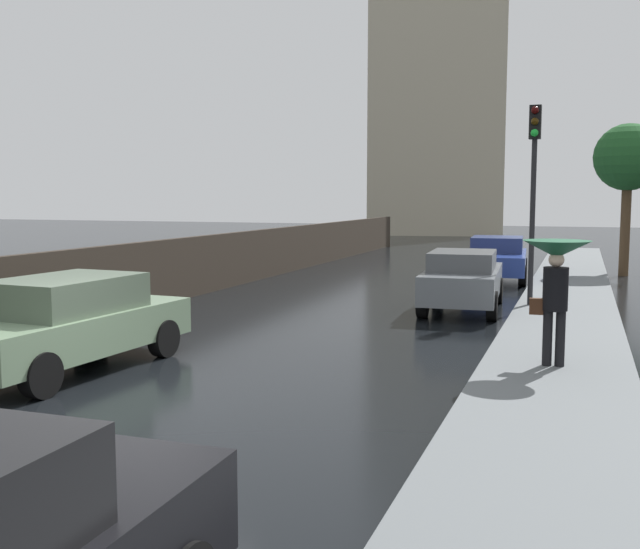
# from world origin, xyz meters

# --- Properties ---
(ground) EXTENTS (120.00, 120.00, 0.00)m
(ground) POSITION_xyz_m (0.00, 0.00, 0.00)
(ground) COLOR black
(sidewalk_strip) EXTENTS (2.20, 60.00, 0.14)m
(sidewalk_strip) POSITION_xyz_m (5.10, 0.00, 0.07)
(sidewalk_strip) COLOR slate
(sidewalk_strip) RESTS_ON ground
(car_grey_near_kerb) EXTENTS (1.90, 4.15, 1.39)m
(car_grey_near_kerb) POSITION_xyz_m (2.82, 9.14, 0.73)
(car_grey_near_kerb) COLOR slate
(car_grey_near_kerb) RESTS_ON ground
(car_green_mid_road) EXTENTS (1.96, 4.23, 1.43)m
(car_green_mid_road) POSITION_xyz_m (-1.89, 1.18, 0.74)
(car_green_mid_road) COLOR slate
(car_green_mid_road) RESTS_ON ground
(car_blue_far_ahead) EXTENTS (2.05, 4.41, 1.36)m
(car_blue_far_ahead) POSITION_xyz_m (2.88, 15.71, 0.70)
(car_blue_far_ahead) COLOR navy
(car_blue_far_ahead) RESTS_ON ground
(pedestrian_with_umbrella_near) EXTENTS (0.98, 0.98, 1.86)m
(pedestrian_with_umbrella_near) POSITION_xyz_m (5.04, 3.34, 1.61)
(pedestrian_with_umbrella_near) COLOR black
(pedestrian_with_umbrella_near) RESTS_ON sidewalk_strip
(traffic_light) EXTENTS (0.26, 0.39, 4.54)m
(traffic_light) POSITION_xyz_m (4.30, 9.60, 3.27)
(traffic_light) COLOR black
(traffic_light) RESTS_ON sidewalk_strip
(street_tree_near) EXTENTS (2.20, 2.20, 5.02)m
(street_tree_near) POSITION_xyz_m (6.73, 18.50, 3.85)
(street_tree_near) COLOR #4C3823
(street_tree_near) RESTS_ON ground
(distant_tower) EXTENTS (9.96, 8.23, 19.98)m
(distant_tower) POSITION_xyz_m (-4.47, 43.93, 9.99)
(distant_tower) COLOR #B2A88E
(distant_tower) RESTS_ON ground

